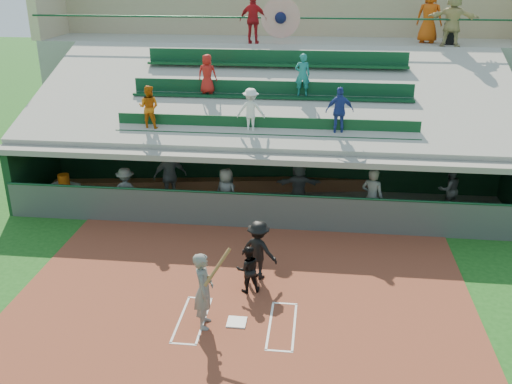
# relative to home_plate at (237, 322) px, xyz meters

# --- Properties ---
(ground) EXTENTS (100.00, 100.00, 0.00)m
(ground) POSITION_rel_home_plate_xyz_m (0.00, 0.00, -0.04)
(ground) COLOR #164A14
(ground) RESTS_ON ground
(dirt_slab) EXTENTS (11.00, 9.00, 0.02)m
(dirt_slab) POSITION_rel_home_plate_xyz_m (0.00, 0.50, -0.03)
(dirt_slab) COLOR maroon
(dirt_slab) RESTS_ON ground
(home_plate) EXTENTS (0.43, 0.43, 0.03)m
(home_plate) POSITION_rel_home_plate_xyz_m (0.00, 0.00, 0.00)
(home_plate) COLOR silver
(home_plate) RESTS_ON dirt_slab
(batters_box_chalk) EXTENTS (2.65, 1.85, 0.01)m
(batters_box_chalk) POSITION_rel_home_plate_xyz_m (0.00, 0.00, -0.01)
(batters_box_chalk) COLOR white
(batters_box_chalk) RESTS_ON dirt_slab
(dugout_floor) EXTENTS (16.00, 3.50, 0.04)m
(dugout_floor) POSITION_rel_home_plate_xyz_m (0.00, 6.75, -0.02)
(dugout_floor) COLOR gray
(dugout_floor) RESTS_ON ground
(concourse_slab) EXTENTS (20.00, 3.00, 4.60)m
(concourse_slab) POSITION_rel_home_plate_xyz_m (0.00, 13.50, 2.26)
(concourse_slab) COLOR gray
(concourse_slab) RESTS_ON ground
(grandstand) EXTENTS (20.40, 10.40, 7.80)m
(grandstand) POSITION_rel_home_plate_xyz_m (-0.01, 10.51, 2.23)
(grandstand) COLOR #4A4F4A
(grandstand) RESTS_ON ground
(batter_at_plate) EXTENTS (0.88, 0.77, 1.95)m
(batter_at_plate) POSITION_rel_home_plate_xyz_m (-0.69, -0.16, 0.89)
(batter_at_plate) COLOR #595B56
(batter_at_plate) RESTS_ON dirt_slab
(catcher) EXTENTS (0.70, 0.62, 1.22)m
(catcher) POSITION_rel_home_plate_xyz_m (0.08, 1.37, 0.59)
(catcher) COLOR black
(catcher) RESTS_ON dirt_slab
(home_umpire) EXTENTS (1.16, 0.94, 1.57)m
(home_umpire) POSITION_rel_home_plate_xyz_m (0.26, 2.06, 0.77)
(home_umpire) COLOR black
(home_umpire) RESTS_ON dirt_slab
(dugout_bench) EXTENTS (14.48, 2.57, 0.44)m
(dugout_bench) POSITION_rel_home_plate_xyz_m (-0.27, 8.02, 0.22)
(dugout_bench) COLOR #935B35
(dugout_bench) RESTS_ON dugout_floor
(white_table) EXTENTS (1.04, 0.92, 0.76)m
(white_table) POSITION_rel_home_plate_xyz_m (-6.60, 5.89, 0.38)
(white_table) COLOR silver
(white_table) RESTS_ON dugout_floor
(water_cooler) EXTENTS (0.37, 0.37, 0.37)m
(water_cooler) POSITION_rel_home_plate_xyz_m (-6.56, 5.85, 0.94)
(water_cooler) COLOR #CC570C
(water_cooler) RESTS_ON white_table
(dugout_player_a) EXTENTS (1.05, 0.67, 1.55)m
(dugout_player_a) POSITION_rel_home_plate_xyz_m (-4.36, 5.54, 0.78)
(dugout_player_a) COLOR #51534F
(dugout_player_a) RESTS_ON dugout_floor
(dugout_player_b) EXTENTS (1.20, 0.90, 1.89)m
(dugout_player_b) POSITION_rel_home_plate_xyz_m (-3.20, 6.59, 0.95)
(dugout_player_b) COLOR #5C605A
(dugout_player_b) RESTS_ON dugout_floor
(dugout_player_c) EXTENTS (0.94, 0.84, 1.62)m
(dugout_player_c) POSITION_rel_home_plate_xyz_m (-1.16, 5.65, 0.81)
(dugout_player_c) COLOR #61635D
(dugout_player_c) RESTS_ON dugout_floor
(dugout_player_d) EXTENTS (1.51, 0.62, 1.58)m
(dugout_player_d) POSITION_rel_home_plate_xyz_m (1.07, 6.62, 0.80)
(dugout_player_d) COLOR #51544F
(dugout_player_d) RESTS_ON dugout_floor
(dugout_player_e) EXTENTS (0.81, 0.70, 1.88)m
(dugout_player_e) POSITION_rel_home_plate_xyz_m (3.33, 5.45, 0.95)
(dugout_player_e) COLOR #575954
(dugout_player_e) RESTS_ON dugout_floor
(dugout_player_f) EXTENTS (0.89, 0.79, 1.54)m
(dugout_player_f) POSITION_rel_home_plate_xyz_m (5.88, 6.89, 0.78)
(dugout_player_f) COLOR #535551
(dugout_player_f) RESTS_ON dugout_floor
(trash_bin) EXTENTS (0.53, 0.53, 0.80)m
(trash_bin) POSITION_rel_home_plate_xyz_m (6.56, 12.81, 4.96)
(trash_bin) COLOR black
(trash_bin) RESTS_ON concourse_slab
(concourse_staff_a) EXTENTS (1.10, 0.51, 1.84)m
(concourse_staff_a) POSITION_rel_home_plate_xyz_m (-1.05, 12.02, 5.48)
(concourse_staff_a) COLOR red
(concourse_staff_a) RESTS_ON concourse_slab
(concourse_staff_b) EXTENTS (1.15, 0.94, 2.03)m
(concourse_staff_b) POSITION_rel_home_plate_xyz_m (5.75, 13.17, 5.58)
(concourse_staff_b) COLOR #C4480B
(concourse_staff_b) RESTS_ON concourse_slab
(concourse_staff_c) EXTENTS (1.96, 1.07, 2.01)m
(concourse_staff_c) POSITION_rel_home_plate_xyz_m (6.43, 12.13, 5.57)
(concourse_staff_c) COLOR tan
(concourse_staff_c) RESTS_ON concourse_slab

